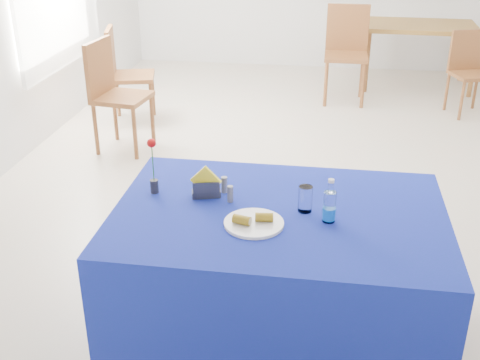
# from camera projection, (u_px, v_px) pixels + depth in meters

# --- Properties ---
(floor) EXTENTS (7.00, 7.00, 0.00)m
(floor) POSITION_uv_depth(u_px,v_px,m) (303.00, 170.00, 5.15)
(floor) COLOR beige
(floor) RESTS_ON ground
(plate) EXTENTS (0.28, 0.28, 0.01)m
(plate) POSITION_uv_depth(u_px,v_px,m) (254.00, 223.00, 2.77)
(plate) COLOR white
(plate) RESTS_ON blue_table
(drinking_glass) EXTENTS (0.07, 0.07, 0.13)m
(drinking_glass) POSITION_uv_depth(u_px,v_px,m) (305.00, 199.00, 2.86)
(drinking_glass) COLOR white
(drinking_glass) RESTS_ON blue_table
(salt_shaker) EXTENTS (0.03, 0.03, 0.08)m
(salt_shaker) POSITION_uv_depth(u_px,v_px,m) (224.00, 185.00, 3.06)
(salt_shaker) COLOR slate
(salt_shaker) RESTS_ON blue_table
(pepper_shaker) EXTENTS (0.03, 0.03, 0.08)m
(pepper_shaker) POSITION_uv_depth(u_px,v_px,m) (230.00, 194.00, 2.96)
(pepper_shaker) COLOR slate
(pepper_shaker) RESTS_ON blue_table
(blue_table) EXTENTS (1.60, 1.10, 0.76)m
(blue_table) POSITION_uv_depth(u_px,v_px,m) (277.00, 277.00, 3.05)
(blue_table) COLOR navy
(blue_table) RESTS_ON floor
(water_bottle) EXTENTS (0.06, 0.06, 0.21)m
(water_bottle) POSITION_uv_depth(u_px,v_px,m) (329.00, 208.00, 2.77)
(water_bottle) COLOR white
(water_bottle) RESTS_ON blue_table
(napkin_holder) EXTENTS (0.16, 0.09, 0.17)m
(napkin_holder) POSITION_uv_depth(u_px,v_px,m) (206.00, 188.00, 3.01)
(napkin_holder) COLOR #38383D
(napkin_holder) RESTS_ON blue_table
(rose_vase) EXTENTS (0.05, 0.05, 0.29)m
(rose_vase) POSITION_uv_depth(u_px,v_px,m) (153.00, 168.00, 3.01)
(rose_vase) COLOR #27262B
(rose_vase) RESTS_ON blue_table
(oak_table) EXTENTS (1.31, 0.86, 0.76)m
(oak_table) POSITION_uv_depth(u_px,v_px,m) (420.00, 31.00, 7.15)
(oak_table) COLOR olive
(oak_table) RESTS_ON floor
(chair_bg_left) EXTENTS (0.47, 0.47, 1.05)m
(chair_bg_left) POSITION_uv_depth(u_px,v_px,m) (346.00, 47.00, 6.70)
(chair_bg_left) COLOR brown
(chair_bg_left) RESTS_ON floor
(chair_bg_right) EXTENTS (0.49, 0.49, 0.87)m
(chair_bg_right) POSITION_uv_depth(u_px,v_px,m) (469.00, 66.00, 6.34)
(chair_bg_right) COLOR brown
(chair_bg_right) RESTS_ON floor
(chair_win_a) EXTENTS (0.50, 0.50, 1.00)m
(chair_win_a) POSITION_uv_depth(u_px,v_px,m) (112.00, 88.00, 5.37)
(chair_win_a) COLOR brown
(chair_win_a) RESTS_ON floor
(chair_win_b) EXTENTS (0.52, 0.52, 0.96)m
(chair_win_b) POSITION_uv_depth(u_px,v_px,m) (123.00, 69.00, 6.03)
(chair_win_b) COLOR brown
(chair_win_b) RESTS_ON floor
(banana_pieces) EXTENTS (0.19, 0.10, 0.04)m
(banana_pieces) POSITION_uv_depth(u_px,v_px,m) (253.00, 219.00, 2.75)
(banana_pieces) COLOR gold
(banana_pieces) RESTS_ON plate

